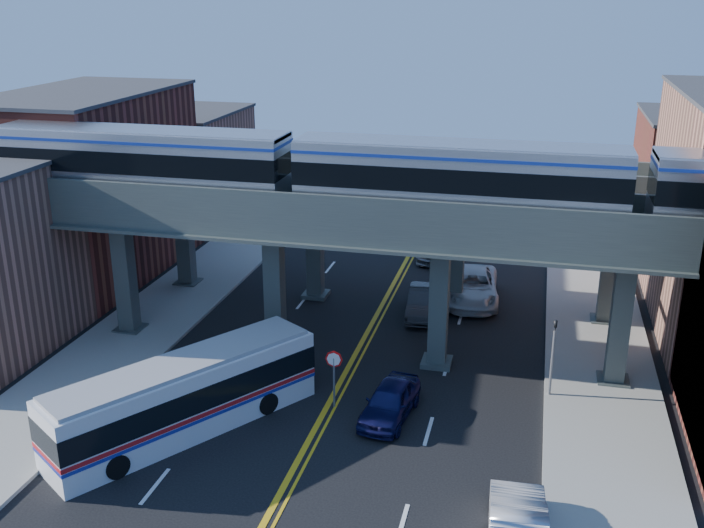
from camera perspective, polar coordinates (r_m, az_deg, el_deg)
The scene contains 17 objects.
ground at distance 31.60m, azimuth -3.27°, elevation -12.88°, with size 120.00×120.00×0.00m, color black.
sidewalk_west at distance 43.84m, azimuth -13.98°, elevation -3.70°, with size 5.00×70.00×0.16m, color gray.
sidewalk_east at distance 39.42m, azimuth 17.52°, elevation -6.75°, with size 5.00×70.00×0.16m, color gray.
building_west_b at distance 50.53m, azimuth -18.49°, elevation 5.43°, with size 8.00×14.00×11.00m, color maroon.
building_west_c at distance 61.94m, azimuth -12.09°, elevation 7.02°, with size 8.00×10.00×8.00m, color #A36854.
building_east_c at distance 56.85m, azimuth 24.05°, elevation 5.18°, with size 8.00×10.00×9.00m, color maroon.
mural_panel at distance 32.55m, azimuth 24.24°, elevation -4.26°, with size 0.10×9.50×9.50m, color #2AB5B9.
elevated_viaduct_near at distance 35.97m, azimuth 0.21°, elevation 2.62°, with size 52.00×3.60×7.40m.
elevated_viaduct_far at distance 42.56m, azimuth 2.42°, elevation 5.28°, with size 52.00×3.60×7.40m.
transit_train at distance 34.53m, azimuth 7.74°, elevation 6.35°, with size 44.54×2.79×3.25m.
stop_sign at distance 33.16m, azimuth -1.32°, elevation -7.69°, with size 0.76×0.09×2.63m.
traffic_signal at distance 34.72m, azimuth 14.43°, elevation -6.05°, with size 0.15×0.18×4.10m.
transit_bus at distance 32.34m, azimuth -12.05°, elevation -9.42°, with size 8.41×10.83×2.92m.
car_lane_a at distance 32.93m, azimuth 2.77°, elevation -9.94°, with size 1.74×4.32×1.47m, color #11113E.
car_lane_b at distance 42.77m, azimuth 5.23°, elevation -2.77°, with size 1.61×4.63×1.52m, color #2D2D2F.
car_lane_c at distance 45.05m, azimuth 8.73°, elevation -1.62°, with size 2.86×6.19×1.72m, color silver.
car_lane_d at distance 52.28m, azimuth 6.19°, elevation 1.44°, with size 2.29×5.64×1.64m, color #A5A6AA.
Camera 1 is at (8.00, -25.48, 16.89)m, focal length 40.00 mm.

